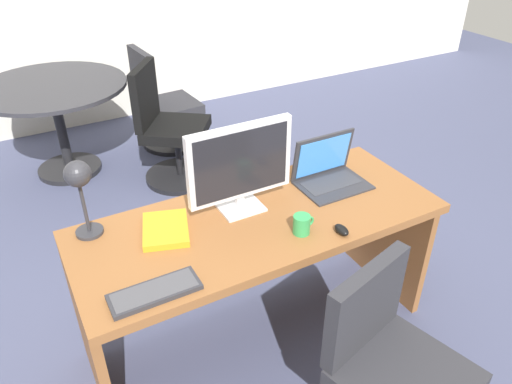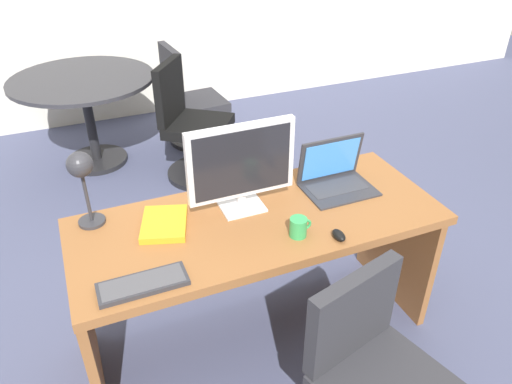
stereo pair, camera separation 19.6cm
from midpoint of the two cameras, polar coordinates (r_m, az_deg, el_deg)
name	(u,v)px [view 1 (the left image)]	position (r m, az deg, el deg)	size (l,w,h in m)	color
ground	(165,198)	(3.86, -11.99, -0.70)	(12.00, 12.00, 0.00)	#474C6B
desk	(255,247)	(2.42, -2.45, -6.43)	(1.71, 0.69, 0.75)	brown
monitor	(240,165)	(2.20, -4.40, 3.11)	(0.51, 0.16, 0.43)	silver
laptop	(327,168)	(2.51, 6.04, 2.73)	(0.35, 0.26, 0.25)	#2D2D33
keyboard	(155,292)	(1.93, -14.59, -11.24)	(0.34, 0.13, 0.02)	#2D2D33
mouse	(342,230)	(2.17, 7.35, -4.46)	(0.05, 0.08, 0.04)	black
desk_lamp	(80,184)	(2.16, -22.26, 0.84)	(0.12, 0.14, 0.37)	#2D2D33
book	(166,229)	(2.22, -12.94, -4.32)	(0.26, 0.30, 0.03)	orange
coffee_mug	(302,224)	(2.15, 2.75, -3.84)	(0.10, 0.08, 0.09)	green
office_chair	(390,384)	(2.15, 12.61, -20.98)	(0.56, 0.58, 0.86)	black
meeting_table	(56,107)	(4.22, -23.44, 8.99)	(1.13, 1.13, 0.75)	black
meeting_chair_near	(164,110)	(4.50, -11.89, 9.30)	(0.56, 0.56, 0.89)	black
meeting_chair_far	(169,135)	(3.93, -11.46, 6.44)	(0.65, 0.64, 0.93)	black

